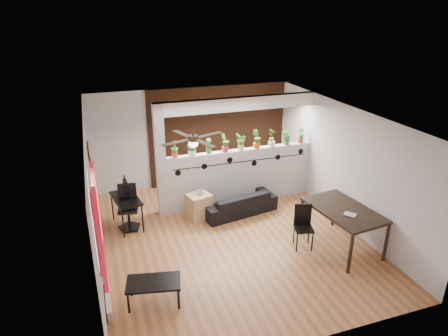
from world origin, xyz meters
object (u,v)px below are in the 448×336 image
potted_plant_8 (301,135)px  cube_shelf (199,207)px  computer_desk (126,201)px  coffee_table (154,284)px  potted_plant_0 (175,149)px  potted_plant_2 (209,146)px  office_chair (128,210)px  potted_plant_4 (241,141)px  potted_plant_6 (272,137)px  sofa (239,203)px  potted_plant_7 (287,136)px  potted_plant_1 (192,145)px  dining_table (343,213)px  ceiling_fan (193,140)px  cup (201,192)px  potted_plant_3 (225,142)px  folding_chair (303,222)px

potted_plant_8 → cube_shelf: (-2.77, -0.51, -1.25)m
computer_desk → coffee_table: size_ratio=1.09×
potted_plant_0 → potted_plant_8: 3.16m
potted_plant_2 → office_chair: (-1.94, -0.42, -1.11)m
potted_plant_2 → cube_shelf: 1.40m
potted_plant_4 → potted_plant_6: 0.79m
sofa → coffee_table: size_ratio=1.78×
computer_desk → potted_plant_7: bearing=4.9°
potted_plant_1 → dining_table: size_ratio=0.29×
potted_plant_8 → ceiling_fan: bearing=-150.5°
potted_plant_6 → computer_desk: potted_plant_6 is taller
potted_plant_4 → sofa: (-0.24, -0.53, -1.32)m
potted_plant_0 → cup: 1.13m
ceiling_fan → potted_plant_6: 3.08m
potted_plant_0 → potted_plant_4: size_ratio=0.94×
potted_plant_7 → office_chair: size_ratio=0.44×
sofa → computer_desk: bearing=-14.2°
cube_shelf → coffee_table: size_ratio=0.63×
potted_plant_7 → coffee_table: 4.97m
coffee_table → dining_table: bearing=6.5°
potted_plant_1 → computer_desk: (-1.58, -0.34, -0.98)m
sofa → cup: (-0.90, 0.02, 0.40)m
cube_shelf → office_chair: size_ratio=0.61×
potted_plant_3 → potted_plant_8: potted_plant_3 is taller
potted_plant_8 → potted_plant_4: bearing=-180.0°
ceiling_fan → potted_plant_3: size_ratio=2.79×
potted_plant_7 → cube_shelf: bearing=-167.8°
potted_plant_8 → cube_shelf: 3.08m
potted_plant_0 → potted_plant_8: size_ratio=1.03×
potted_plant_1 → potted_plant_8: bearing=0.0°
ceiling_fan → office_chair: bearing=129.3°
potted_plant_0 → folding_chair: size_ratio=0.43×
computer_desk → potted_plant_8: bearing=4.5°
potted_plant_4 → potted_plant_3: bearing=180.0°
potted_plant_6 → cube_shelf: bearing=-165.5°
potted_plant_0 → coffee_table: bearing=-109.4°
potted_plant_2 → computer_desk: (-1.97, -0.34, -0.92)m
cup → dining_table: dining_table is taller
ceiling_fan → coffee_table: ceiling_fan is taller
potted_plant_4 → computer_desk: bearing=-173.0°
potted_plant_0 → cube_shelf: (0.39, -0.51, -1.25)m
potted_plant_4 → office_chair: potted_plant_4 is taller
potted_plant_0 → sofa: bearing=-21.6°
potted_plant_7 → sofa: 2.02m
potted_plant_4 → potted_plant_8: potted_plant_4 is taller
potted_plant_1 → potted_plant_0: bearing=180.0°
potted_plant_4 → coffee_table: potted_plant_4 is taller
office_chair → dining_table: (3.91, -2.11, 0.33)m
potted_plant_4 → potted_plant_6: size_ratio=0.89×
potted_plant_3 → potted_plant_8: (1.97, 0.00, -0.03)m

